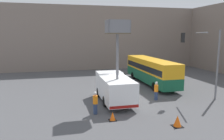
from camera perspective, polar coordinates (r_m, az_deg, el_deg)
The scene contains 9 objects.
ground_plane at distance 21.23m, azimuth 2.82°, elevation -7.75°, with size 120.00×120.00×0.00m, color #4C4C4F.
building_backdrop_far at distance 43.86m, azimuth -6.24°, elevation 8.34°, with size 44.00×10.00×11.26m.
utility_truck at distance 19.95m, azimuth 0.67°, elevation -4.22°, with size 2.45×6.09×7.39m.
city_bus at distance 28.07m, azimuth 10.08°, elevation 0.15°, with size 2.44×11.50×3.18m.
traffic_light_pole at distance 22.52m, azimuth 23.31°, elevation 4.09°, with size 3.46×3.21×6.67m.
road_worker_near_truck at distance 17.33m, azimuth -4.39°, elevation -8.55°, with size 0.38×0.38×1.81m.
road_worker_directing at distance 21.33m, azimuth 11.47°, elevation -5.36°, with size 0.38×0.38×1.79m.
traffic_cone_near_truck at distance 15.82m, azimuth 16.73°, elevation -12.71°, with size 0.69×0.69×0.78m.
traffic_cone_mid_road at distance 16.20m, azimuth 0.16°, elevation -12.08°, with size 0.55×0.55×0.63m.
Camera 1 is at (-5.87, -19.46, 6.14)m, focal length 35.00 mm.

